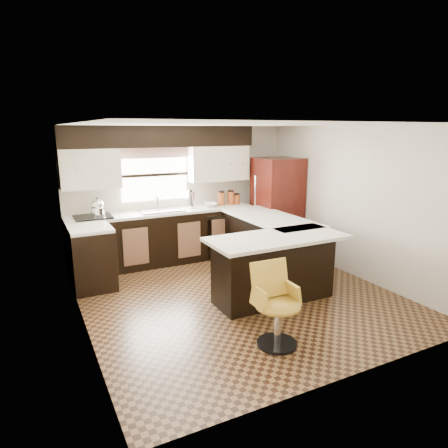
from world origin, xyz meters
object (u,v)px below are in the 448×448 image
peninsula_return (274,269)px  refrigerator (277,206)px  peninsula_long (267,246)px  bar_chair (278,306)px

peninsula_return → refrigerator: refrigerator is taller
peninsula_return → peninsula_long: bearing=61.7°
peninsula_return → bar_chair: bearing=-121.5°
refrigerator → peninsula_return: bearing=-125.0°
bar_chair → peninsula_return: bearing=59.7°
refrigerator → bar_chair: 3.54m
peninsula_long → bar_chair: (-1.16, -2.02, 0.01)m
peninsula_long → peninsula_return: same height
peninsula_return → refrigerator: size_ratio=0.91×
refrigerator → bar_chair: size_ratio=1.97×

